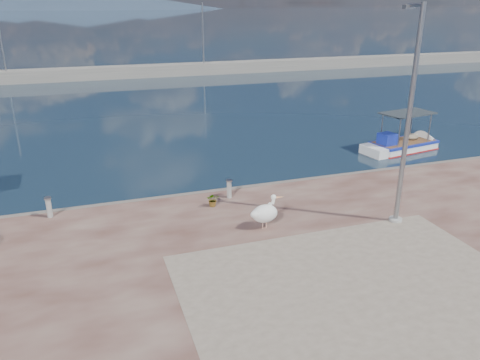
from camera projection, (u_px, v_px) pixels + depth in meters
name	position (u px, v px, depth m)	size (l,w,h in m)	color
ground	(279.00, 261.00, 14.46)	(1400.00, 1400.00, 0.00)	#162635
quay_patch	(362.00, 294.00, 11.92)	(9.00, 7.00, 0.01)	gray
breakwater	(131.00, 72.00, 49.66)	(120.00, 2.20, 7.50)	gray
mountains	(79.00, 1.00, 587.93)	(370.00, 280.00, 22.00)	#28384C
boat_right	(402.00, 147.00, 25.23)	(5.19, 2.43, 2.40)	white
pelican	(265.00, 213.00, 15.28)	(1.18, 0.63, 1.13)	tan
lamp_post	(407.00, 126.00, 14.79)	(0.44, 0.96, 7.00)	gray
bollard_near	(229.00, 188.00, 17.71)	(0.24, 0.24, 0.73)	gray
bollard_far	(49.00, 206.00, 16.08)	(0.24, 0.24, 0.74)	gray
potted_plant	(213.00, 200.00, 17.01)	(0.46, 0.40, 0.51)	#33722D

